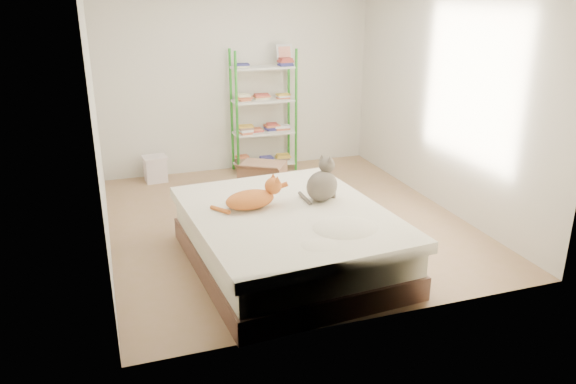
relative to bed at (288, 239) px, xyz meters
name	(u,v)px	position (x,y,z in m)	size (l,w,h in m)	color
room	(286,106)	(0.32, 1.02, 1.03)	(3.81, 4.21, 2.61)	#A57F64
bed	(288,239)	(0.00, 0.00, 0.00)	(1.88, 2.27, 0.55)	brown
orange_cat	(250,197)	(-0.31, 0.18, 0.38)	(0.55, 0.30, 0.22)	orange
grey_cat	(322,180)	(0.40, 0.17, 0.48)	(0.31, 0.37, 0.42)	#675E4C
shelf_unit	(264,115)	(0.63, 2.91, 0.52)	(0.88, 0.36, 1.74)	green
cardboard_box	(263,178)	(0.33, 2.00, -0.08)	(0.69, 0.73, 0.44)	#986A4C
white_bin	(155,169)	(-0.91, 2.87, -0.10)	(0.33, 0.30, 0.35)	silver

